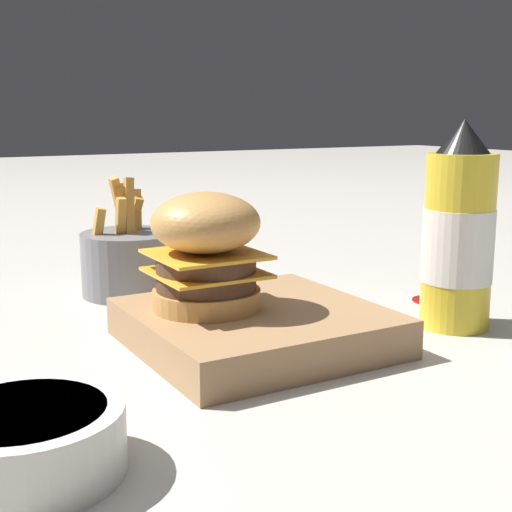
{
  "coord_description": "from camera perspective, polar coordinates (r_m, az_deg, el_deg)",
  "views": [
    {
      "loc": [
        0.31,
        0.62,
        0.21
      ],
      "look_at": [
        -0.01,
        0.07,
        0.09
      ],
      "focal_mm": 50.0,
      "sensor_mm": 36.0,
      "label": 1
    }
  ],
  "objects": [
    {
      "name": "ketchup_bottle",
      "position": [
        0.74,
        15.87,
        1.56
      ],
      "size": [
        0.07,
        0.07,
        0.21
      ],
      "color": "yellow",
      "rests_on": "ground_plane"
    },
    {
      "name": "ground_plane",
      "position": [
        0.73,
        -3.1,
        -5.78
      ],
      "size": [
        6.0,
        6.0,
        0.0
      ],
      "primitive_type": "plane",
      "color": "#B7B2A8"
    },
    {
      "name": "ketchup_puddle",
      "position": [
        0.85,
        13.81,
        -3.4
      ],
      "size": [
        0.04,
        0.04,
        0.0
      ],
      "color": "#9E140F",
      "rests_on": "ground_plane"
    },
    {
      "name": "serving_board",
      "position": [
        0.67,
        -0.0,
        -5.71
      ],
      "size": [
        0.22,
        0.21,
        0.04
      ],
      "color": "#A37A51",
      "rests_on": "ground_plane"
    },
    {
      "name": "fries_basket",
      "position": [
        0.87,
        -10.03,
        -0.38
      ],
      "size": [
        0.12,
        0.12,
        0.14
      ],
      "color": "slate",
      "rests_on": "ground_plane"
    },
    {
      "name": "side_bowl",
      "position": [
        0.46,
        -18.01,
        -13.77
      ],
      "size": [
        0.12,
        0.12,
        0.04
      ],
      "color": "silver",
      "rests_on": "ground_plane"
    },
    {
      "name": "burger",
      "position": [
        0.65,
        -4.03,
        0.47
      ],
      "size": [
        0.1,
        0.1,
        0.11
      ],
      "color": "tan",
      "rests_on": "serving_board"
    }
  ]
}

